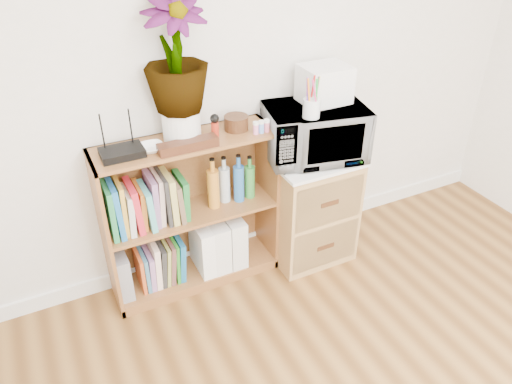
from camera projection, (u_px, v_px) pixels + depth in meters
skirting_board at (238, 242)px, 3.34m from camera, size 4.00×0.02×0.10m
bookshelf at (191, 215)px, 2.88m from camera, size 1.00×0.30×0.95m
wicker_unit at (308, 207)px, 3.17m from camera, size 0.50×0.45×0.70m
microwave at (314, 132)px, 2.87m from camera, size 0.63×0.49×0.31m
pen_cup at (312, 108)px, 2.65m from camera, size 0.09×0.09×0.10m
small_appliance at (324, 84)px, 2.81m from camera, size 0.26×0.22×0.21m
router at (122, 152)px, 2.47m from camera, size 0.21×0.14×0.04m
white_bowl at (151, 148)px, 2.52m from camera, size 0.13×0.13×0.03m
plant_pot at (182, 125)px, 2.59m from camera, size 0.20×0.20×0.17m
potted_plant at (175, 54)px, 2.39m from camera, size 0.32×0.32×0.57m
trinket_box at (188, 145)px, 2.53m from camera, size 0.31×0.08×0.05m
kokeshi_doll at (215, 130)px, 2.62m from camera, size 0.04×0.04×0.09m
wooden_bowl at (236, 123)px, 2.72m from camera, size 0.13×0.13×0.08m
paint_jars at (261, 128)px, 2.69m from camera, size 0.12×0.04×0.06m
file_box at (121, 272)px, 2.85m from camera, size 0.08×0.22×0.28m
magazine_holder_left at (203, 246)px, 3.02m from camera, size 0.10×0.25×0.32m
magazine_holder_mid at (216, 242)px, 3.05m from camera, size 0.10×0.26×0.32m
magazine_holder_right at (232, 237)px, 3.09m from camera, size 0.10×0.26×0.32m
cookbooks at (146, 202)px, 2.70m from camera, size 0.43×0.20×0.31m
liquor_bottles at (229, 180)px, 2.88m from camera, size 0.30×0.07×0.30m
lower_books at (160, 262)px, 2.95m from camera, size 0.27×0.19×0.28m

